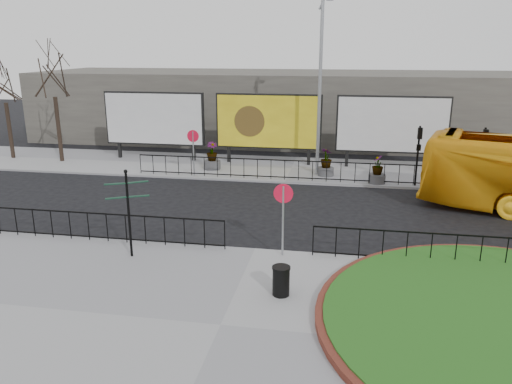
% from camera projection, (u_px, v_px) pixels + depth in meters
% --- Properties ---
extents(ground, '(90.00, 90.00, 0.00)m').
position_uv_depth(ground, '(255.00, 252.00, 17.27)').
color(ground, black).
rests_on(ground, ground).
extents(pavement_near, '(30.00, 10.00, 0.12)m').
position_uv_depth(pavement_near, '(221.00, 327.00, 12.53)').
color(pavement_near, gray).
rests_on(pavement_near, ground).
extents(pavement_far, '(44.00, 6.00, 0.12)m').
position_uv_depth(pavement_far, '(291.00, 169.00, 28.60)').
color(pavement_far, gray).
rests_on(pavement_far, ground).
extents(railing_near_left, '(10.00, 0.10, 1.10)m').
position_uv_depth(railing_near_left, '(88.00, 226.00, 17.79)').
color(railing_near_left, black).
rests_on(railing_near_left, pavement_near).
extents(railing_near_right, '(9.00, 0.10, 1.10)m').
position_uv_depth(railing_near_right, '(456.00, 250.00, 15.73)').
color(railing_near_right, black).
rests_on(railing_near_right, pavement_near).
extents(railing_far, '(18.00, 0.10, 1.10)m').
position_uv_depth(railing_far, '(305.00, 171.00, 25.71)').
color(railing_far, black).
rests_on(railing_far, pavement_far).
extents(speed_sign_far, '(0.64, 0.07, 2.47)m').
position_uv_depth(speed_sign_far, '(193.00, 143.00, 26.45)').
color(speed_sign_far, gray).
rests_on(speed_sign_far, pavement_far).
extents(speed_sign_near, '(0.64, 0.07, 2.47)m').
position_uv_depth(speed_sign_near, '(283.00, 204.00, 16.19)').
color(speed_sign_near, gray).
rests_on(speed_sign_near, pavement_near).
extents(billboard_left, '(6.20, 0.31, 4.10)m').
position_uv_depth(billboard_left, '(154.00, 119.00, 30.21)').
color(billboard_left, black).
rests_on(billboard_left, pavement_far).
extents(billboard_mid, '(6.20, 0.31, 4.10)m').
position_uv_depth(billboard_mid, '(268.00, 122.00, 29.05)').
color(billboard_mid, black).
rests_on(billboard_mid, pavement_far).
extents(billboard_right, '(6.20, 0.31, 4.10)m').
position_uv_depth(billboard_right, '(392.00, 125.00, 27.89)').
color(billboard_right, black).
rests_on(billboard_right, pavement_far).
extents(lamp_post, '(0.74, 0.18, 9.23)m').
position_uv_depth(lamp_post, '(320.00, 86.00, 26.06)').
color(lamp_post, gray).
rests_on(lamp_post, pavement_far).
extents(signal_pole_a, '(0.22, 0.26, 3.00)m').
position_uv_depth(signal_pole_a, '(419.00, 147.00, 24.44)').
color(signal_pole_a, black).
rests_on(signal_pole_a, pavement_far).
extents(signal_pole_b, '(0.22, 0.26, 3.00)m').
position_uv_depth(signal_pole_b, '(483.00, 149.00, 23.94)').
color(signal_pole_b, black).
rests_on(signal_pole_b, pavement_far).
extents(tree_left, '(2.00, 2.00, 7.00)m').
position_uv_depth(tree_left, '(56.00, 103.00, 29.44)').
color(tree_left, '#2D2119').
rests_on(tree_left, pavement_far).
extents(tree_mid, '(2.00, 2.00, 6.20)m').
position_uv_depth(tree_mid, '(7.00, 108.00, 30.41)').
color(tree_mid, '#2D2119').
rests_on(tree_mid, pavement_far).
extents(building_backdrop, '(40.00, 10.00, 5.00)m').
position_uv_depth(building_backdrop, '(306.00, 106.00, 37.37)').
color(building_backdrop, '#5A574F').
rests_on(building_backdrop, ground).
extents(fingerpost_sign, '(1.32, 0.82, 2.97)m').
position_uv_depth(fingerpost_sign, '(128.00, 205.00, 16.12)').
color(fingerpost_sign, black).
rests_on(fingerpost_sign, pavement_near).
extents(litter_bin, '(0.52, 0.52, 0.86)m').
position_uv_depth(litter_bin, '(281.00, 281.00, 13.91)').
color(litter_bin, black).
rests_on(litter_bin, pavement_near).
extents(planter_a, '(0.94, 0.94, 1.56)m').
position_uv_depth(planter_a, '(212.00, 159.00, 28.19)').
color(planter_a, '#4C4C4F').
rests_on(planter_a, pavement_far).
extents(planter_b, '(0.85, 0.85, 1.50)m').
position_uv_depth(planter_b, '(326.00, 164.00, 26.77)').
color(planter_b, '#4C4C4F').
rests_on(planter_b, pavement_far).
extents(planter_c, '(0.87, 0.87, 1.45)m').
position_uv_depth(planter_c, '(377.00, 172.00, 25.33)').
color(planter_c, '#4C4C4F').
rests_on(planter_c, pavement_far).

